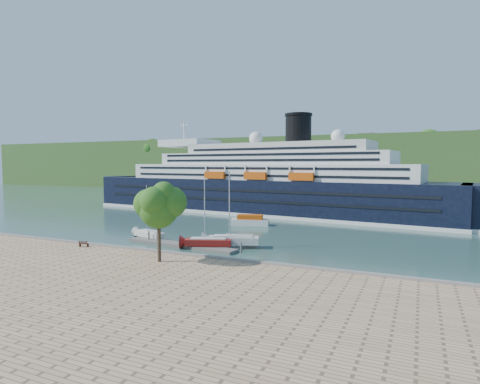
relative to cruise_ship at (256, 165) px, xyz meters
name	(u,v)px	position (x,y,z in m)	size (l,w,h in m)	color
ground	(148,258)	(5.56, -50.64, -11.99)	(400.00, 400.00, 0.00)	#2D5149
far_hillside	(345,165)	(5.56, 94.36, 0.01)	(400.00, 50.00, 24.00)	#366227
quay_coping	(147,250)	(5.56, -50.84, -10.84)	(220.00, 0.50, 0.30)	slate
cruise_ship	(256,165)	(0.00, 0.00, 0.00)	(106.75, 15.54, 23.97)	black
park_bench	(84,244)	(-3.94, -52.18, -10.55)	(1.35, 0.55, 0.86)	#492315
promenade_tree	(159,219)	(10.37, -54.81, -6.00)	(6.02, 6.02, 9.98)	#255F19
floating_pontoon	(180,245)	(5.20, -42.45, -11.77)	(19.01, 2.32, 0.42)	#69635E
sailboat_white_near	(149,214)	(-2.44, -39.89, -7.78)	(6.52, 1.81, 8.42)	silver
sailboat_red	(208,216)	(9.87, -42.27, -7.25)	(7.33, 2.04, 9.47)	maroon
sailboat_white_far	(233,211)	(12.74, -39.93, -6.67)	(8.22, 2.28, 10.62)	silver
tender_launch	(250,220)	(6.57, -19.11, -10.94)	(7.58, 2.59, 2.09)	#C4490B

